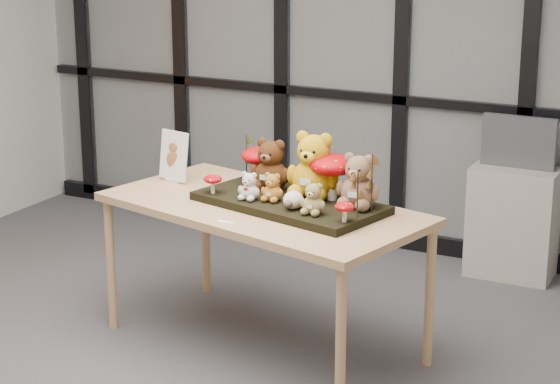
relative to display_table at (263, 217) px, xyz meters
The scene contains 25 objects.
floor 1.03m from the display_table, 123.20° to the right, with size 5.00×5.00×0.00m, color #525156.
room_shell 1.18m from the display_table, 123.20° to the right, with size 5.00×5.00×5.00m.
glass_partition 2.03m from the display_table, 101.73° to the left, with size 4.90×0.06×2.78m.
display_table is the anchor object (origin of this frame).
diorama_tray 0.17m from the display_table, 13.05° to the left, with size 0.99×0.49×0.04m, color black.
bear_pooh_yellow 0.40m from the display_table, 27.85° to the left, with size 0.29×0.27×0.39m, color #CA970F, non-canonical shape.
bear_brown_medium 0.30m from the display_table, 101.97° to the left, with size 0.23×0.21×0.31m, color #40200C, non-canonical shape.
bear_tan_back 0.58m from the display_table, ahead, with size 0.23×0.21×0.31m, color brown, non-canonical shape.
bear_small_yellow 0.21m from the display_table, 26.93° to the right, with size 0.13×0.11×0.17m, color #B26E25, non-canonical shape.
bear_white_bow 0.21m from the display_table, 121.48° to the right, with size 0.13×0.11×0.16m, color silver, non-canonical shape.
bear_beige_small 0.44m from the display_table, 22.11° to the right, with size 0.14×0.12×0.18m, color #9F8952, non-canonical shape.
plush_cream_hedgehog 0.30m from the display_table, 26.02° to the right, with size 0.08×0.07×0.10m, color white, non-canonical shape.
mushroom_back_left 0.35m from the display_table, 121.96° to the left, with size 0.20×0.20×0.22m, color #A70508, non-canonical shape.
mushroom_back_right 0.43m from the display_table, 19.68° to the left, with size 0.24×0.24×0.27m, color #A70508, non-canonical shape.
mushroom_front_left 0.32m from the display_table, 168.42° to the right, with size 0.10×0.10×0.11m, color #A70508, non-canonical shape.
mushroom_front_right 0.61m from the display_table, 19.52° to the right, with size 0.10×0.10×0.11m, color #A70508, non-canonical shape.
sprig_green_far_left 0.42m from the display_table, 133.12° to the left, with size 0.05×0.05×0.26m, color #18330B, non-canonical shape.
sprig_green_mid_left 0.37m from the display_table, 107.27° to the left, with size 0.05×0.05×0.23m, color #18330B, non-canonical shape.
sprig_dry_far_right 0.65m from the display_table, ahead, with size 0.05×0.05×0.29m, color #5A3816, non-canonical shape.
sprig_dry_mid_right 0.62m from the display_table, ahead, with size 0.05×0.05×0.24m, color #5A3816, non-canonical shape.
sprig_green_centre 0.35m from the display_table, 63.81° to the left, with size 0.05×0.05×0.24m, color #18330B, non-canonical shape.
sign_holder 0.72m from the display_table, 164.82° to the left, with size 0.21×0.09×0.29m.
label_card 0.35m from the display_table, 94.63° to the right, with size 0.10×0.03×0.00m, color white.
cabinet 1.95m from the display_table, 61.24° to the left, with size 0.54×0.32×0.72m, color #9E958D.
monitor 1.93m from the display_table, 61.50° to the left, with size 0.47×0.05×0.33m.
Camera 1 is at (2.78, -3.91, 2.36)m, focal length 65.00 mm.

